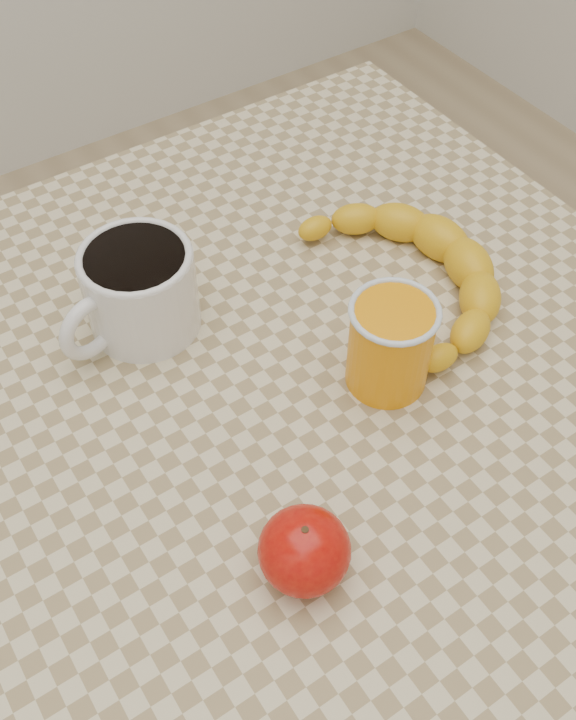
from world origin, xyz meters
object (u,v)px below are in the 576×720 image
coffee_mug (138,289)px  apple (304,550)px  table (288,426)px  orange_juice_glass (390,344)px  banana (412,273)px

coffee_mug → apple: bearing=-92.9°
table → coffee_mug: size_ratio=5.00×
orange_juice_glass → apple: 0.21m
coffee_mug → orange_juice_glass: size_ratio=1.71×
coffee_mug → banana: coffee_mug is taller
table → orange_juice_glass: orange_juice_glass is taller
coffee_mug → table: bearing=-57.5°
orange_juice_glass → apple: bearing=-145.8°
orange_juice_glass → apple: size_ratio=1.21×
table → banana: 0.20m
table → coffee_mug: 0.21m
apple → table: bearing=60.0°
table → apple: (-0.10, -0.17, 0.12)m
orange_juice_glass → banana: size_ratio=0.29×
coffee_mug → apple: 0.30m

